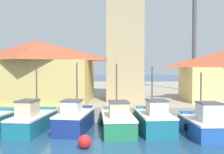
% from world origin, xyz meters
% --- Properties ---
extents(ground_plane, '(300.00, 300.00, 0.00)m').
position_xyz_m(ground_plane, '(0.00, 0.00, 0.00)').
color(ground_plane, navy).
extents(quay_wharf, '(120.00, 40.00, 1.20)m').
position_xyz_m(quay_wharf, '(0.00, 26.33, 0.60)').
color(quay_wharf, '#A89E89').
rests_on(quay_wharf, ground).
extents(fishing_boat_left_inner, '(2.12, 5.09, 4.44)m').
position_xyz_m(fishing_boat_left_inner, '(-3.93, 3.26, 0.76)').
color(fishing_boat_left_inner, '#196B7F').
rests_on(fishing_boat_left_inner, ground).
extents(fishing_boat_mid_left, '(2.20, 4.64, 4.63)m').
position_xyz_m(fishing_boat_mid_left, '(-1.16, 3.61, 0.79)').
color(fishing_boat_mid_left, navy).
rests_on(fishing_boat_mid_left, ground).
extents(fishing_boat_center, '(2.63, 5.34, 4.56)m').
position_xyz_m(fishing_boat_center, '(1.74, 3.52, 0.74)').
color(fishing_boat_center, '#237A4C').
rests_on(fishing_boat_center, ground).
extents(fishing_boat_mid_right, '(2.55, 4.74, 4.37)m').
position_xyz_m(fishing_boat_mid_right, '(4.18, 3.68, 0.79)').
color(fishing_boat_mid_right, '#196B7F').
rests_on(fishing_boat_mid_right, ground).
extents(fishing_boat_right_inner, '(2.53, 4.57, 3.98)m').
position_xyz_m(fishing_boat_right_inner, '(7.22, 2.71, 0.73)').
color(fishing_boat_right_inner, '#2356A8').
rests_on(fishing_boat_right_inner, ground).
extents(clock_tower, '(3.89, 3.89, 17.54)m').
position_xyz_m(clock_tower, '(2.24, 11.07, 9.58)').
color(clock_tower, tan).
rests_on(clock_tower, quay_wharf).
extents(warehouse_left, '(10.16, 6.24, 5.59)m').
position_xyz_m(warehouse_left, '(-5.86, 9.76, 4.06)').
color(warehouse_left, tan).
rests_on(warehouse_left, quay_wharf).
extents(port_crane_near, '(2.23, 7.62, 18.22)m').
position_xyz_m(port_crane_near, '(11.37, 21.78, 7.78)').
color(port_crane_near, '#353539').
rests_on(port_crane_near, quay_wharf).
extents(mooring_buoy, '(0.73, 0.73, 0.73)m').
position_xyz_m(mooring_buoy, '(0.12, -0.26, 0.37)').
color(mooring_buoy, red).
rests_on(mooring_buoy, ground).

